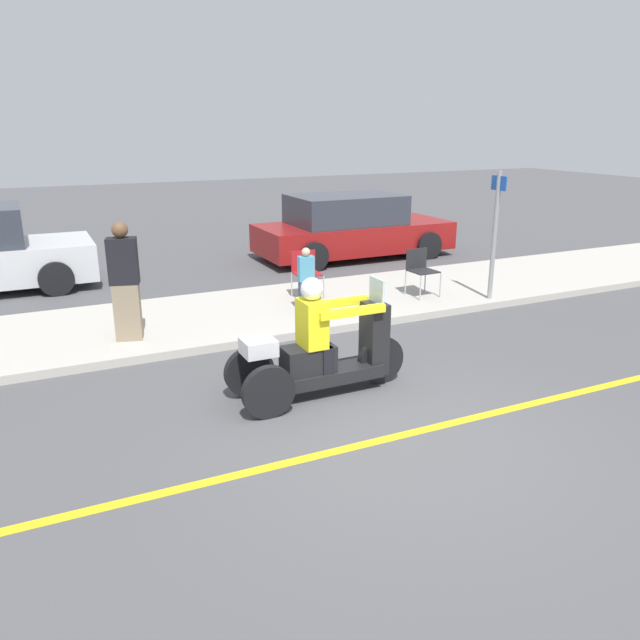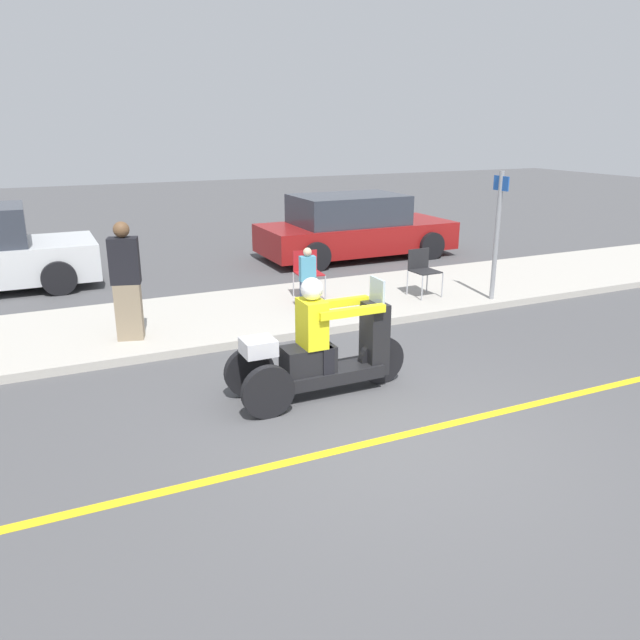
{
  "view_description": "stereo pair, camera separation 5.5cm",
  "coord_description": "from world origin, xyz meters",
  "views": [
    {
      "loc": [
        -3.18,
        -4.85,
        3.08
      ],
      "look_at": [
        -0.26,
        1.3,
        0.93
      ],
      "focal_mm": 35.0,
      "sensor_mm": 36.0,
      "label": 1
    },
    {
      "loc": [
        -3.13,
        -4.88,
        3.08
      ],
      "look_at": [
        -0.26,
        1.3,
        0.93
      ],
      "focal_mm": 35.0,
      "sensor_mm": 36.0,
      "label": 2
    }
  ],
  "objects": [
    {
      "name": "ground_plane",
      "position": [
        0.0,
        0.0,
        0.0
      ],
      "size": [
        60.0,
        60.0,
        0.0
      ],
      "primitive_type": "plane",
      "color": "#4C4C4F"
    },
    {
      "name": "lane_stripe",
      "position": [
        -0.26,
        0.0,
        0.0
      ],
      "size": [
        24.0,
        0.12,
        0.01
      ],
      "color": "gold",
      "rests_on": "ground"
    },
    {
      "name": "sidewalk_strip",
      "position": [
        0.0,
        4.6,
        0.06
      ],
      "size": [
        28.0,
        2.8,
        0.12
      ],
      "color": "#B2ADA3",
      "rests_on": "ground"
    },
    {
      "name": "motorcycle_trike",
      "position": [
        -0.26,
        1.3,
        0.52
      ],
      "size": [
        2.19,
        0.72,
        1.44
      ],
      "color": "black",
      "rests_on": "ground"
    },
    {
      "name": "spectator_with_child",
      "position": [
        -2.02,
        3.95,
        0.93
      ],
      "size": [
        0.45,
        0.34,
        1.68
      ],
      "color": "gray",
      "rests_on": "sidewalk_strip"
    },
    {
      "name": "spectator_by_tree",
      "position": [
        0.83,
        4.12,
        0.63
      ],
      "size": [
        0.27,
        0.18,
        1.06
      ],
      "color": "#38476B",
      "rests_on": "sidewalk_strip"
    },
    {
      "name": "folding_chair_curbside",
      "position": [
        1.18,
        4.92,
        0.62
      ],
      "size": [
        0.5,
        0.5,
        0.82
      ],
      "color": "#A5A8AD",
      "rests_on": "sidewalk_strip"
    },
    {
      "name": "folding_chair_set_back",
      "position": [
        3.1,
        4.2,
        0.62
      ],
      "size": [
        0.49,
        0.49,
        0.82
      ],
      "color": "#A5A8AD",
      "rests_on": "sidewalk_strip"
    },
    {
      "name": "parked_car_lot_right",
      "position": [
        3.8,
        8.13,
        0.7
      ],
      "size": [
        4.58,
        2.11,
        1.48
      ],
      "color": "maroon",
      "rests_on": "ground"
    },
    {
      "name": "street_sign",
      "position": [
        4.08,
        3.45,
        1.32
      ],
      "size": [
        0.08,
        0.36,
        2.2
      ],
      "color": "gray",
      "rests_on": "sidewalk_strip"
    }
  ]
}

